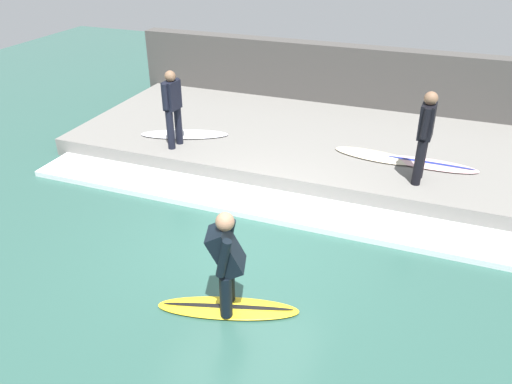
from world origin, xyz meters
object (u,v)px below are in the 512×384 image
Objects in this scene: surfboard_waiting_near at (185,134)px; surfer_waiting_near at (173,105)px; surfer_waiting_far at (425,132)px; surfboard_riding at (228,308)px; surfboard_waiting_far at (430,164)px; surfboard_spare at (374,156)px; surfer_riding at (226,258)px.

surfer_waiting_near is at bearing -170.96° from surfboard_waiting_near.
surfer_waiting_near is 4.94m from surfer_waiting_far.
surfboard_waiting_near is at bearing 9.04° from surfer_waiting_near.
surfboard_waiting_near is at bearing 33.74° from surfboard_riding.
surfboard_riding is 1.17× the size of surfer_waiting_far.
surfboard_spare is (0.01, 1.08, -0.00)m from surfboard_waiting_far.
surfer_riding is at bearing -146.26° from surfboard_waiting_near.
surfboard_spare is at bearing 89.31° from surfboard_waiting_far.
surfer_waiting_far is (0.17, -4.93, 0.04)m from surfer_waiting_near.
surfboard_spare is (4.77, -1.18, -0.46)m from surfer_riding.
surfer_riding is 5.33m from surfboard_waiting_near.
surfer_riding reaches higher than surfboard_riding.
surfer_waiting_near is 0.80× the size of surfboard_waiting_near.
surfer_riding is at bearing 154.58° from surfboard_waiting_far.
surfer_riding is 0.87× the size of surfer_waiting_far.
surfer_waiting_near is at bearing 36.60° from surfboard_riding.
surfer_waiting_far is at bearing -88.04° from surfer_waiting_near.
surfboard_spare is (0.92, -4.04, -0.88)m from surfer_waiting_near.
surfer_riding reaches higher than surfboard_waiting_far.
surfer_riding is 0.92× the size of surfer_waiting_near.
surfer_riding reaches higher than surfboard_spare.
surfer_waiting_far reaches higher than surfer_riding.
surfboard_spare is (0.35, -4.13, 0.00)m from surfboard_waiting_near.
surfboard_waiting_far is (0.74, -0.18, -0.92)m from surfer_waiting_far.
surfboard_spare is (0.75, 0.89, -0.92)m from surfer_waiting_far.
surfboard_waiting_near is (4.42, 2.95, 0.39)m from surfboard_riding.
surfer_waiting_near is 0.95× the size of surfboard_spare.
surfer_waiting_near is 5.27m from surfboard_waiting_far.
surfboard_riding is 1.34× the size of surfer_riding.
surfboard_riding is at bearing 166.09° from surfboard_spare.
surfer_waiting_near is (3.85, 2.86, 1.26)m from surfboard_riding.
surfer_waiting_near reaches higher than surfboard_waiting_far.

